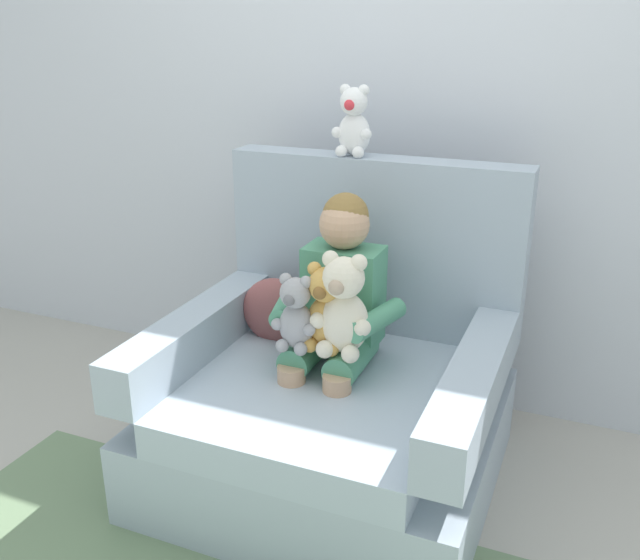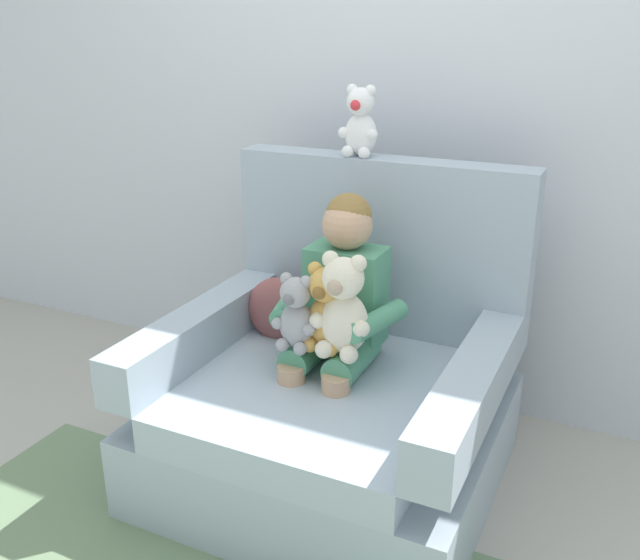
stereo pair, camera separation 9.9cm
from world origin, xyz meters
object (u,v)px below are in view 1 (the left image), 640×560
at_px(armchair, 337,392).
at_px(throw_pillow, 276,312).
at_px(plush_grey, 296,315).
at_px(plush_white_on_backrest, 354,123).
at_px(plush_honey, 326,310).
at_px(plush_cream, 344,308).
at_px(seated_child, 336,305).

height_order(armchair, throw_pillow, armchair).
xyz_separation_m(plush_grey, plush_white_on_backrest, (-0.00, 0.51, 0.54)).
bearing_deg(plush_white_on_backrest, plush_honey, -84.02).
bearing_deg(armchair, plush_honey, -91.38).
height_order(plush_cream, plush_white_on_backrest, plush_white_on_backrest).
height_order(plush_grey, throw_pillow, plush_grey).
bearing_deg(plush_grey, armchair, 57.16).
bearing_deg(plush_cream, plush_grey, 174.76).
bearing_deg(armchair, plush_cream, -59.80).
xyz_separation_m(armchair, plush_honey, (-0.00, -0.10, 0.35)).
relative_size(plush_cream, plush_white_on_backrest, 1.35).
relative_size(seated_child, plush_honey, 2.82).
bearing_deg(plush_honey, plush_grey, -169.41).
distance_m(plush_cream, throw_pillow, 0.46).
bearing_deg(throw_pillow, plush_white_on_backrest, 49.57).
relative_size(plush_cream, throw_pillow, 1.31).
xyz_separation_m(plush_honey, throw_pillow, (-0.29, 0.23, -0.14)).
bearing_deg(plush_white_on_backrest, seated_child, -82.31).
xyz_separation_m(armchair, plush_white_on_backrest, (-0.09, 0.37, 0.87)).
bearing_deg(plush_cream, seated_child, 103.46).
height_order(plush_cream, plush_grey, plush_cream).
bearing_deg(armchair, plush_grey, -123.29).
bearing_deg(armchair, seated_child, 116.71).
bearing_deg(plush_grey, throw_pillow, 127.87).
xyz_separation_m(armchair, plush_cream, (0.06, -0.11, 0.37)).
bearing_deg(armchair, throw_pillow, 155.85).
xyz_separation_m(seated_child, plush_honey, (0.01, -0.13, 0.03)).
bearing_deg(armchair, plush_white_on_backrest, 103.49).
relative_size(plush_honey, plush_white_on_backrest, 1.16).
relative_size(plush_white_on_backrest, throw_pillow, 0.97).
relative_size(armchair, plush_cream, 3.26).
distance_m(plush_grey, plush_honey, 0.10).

